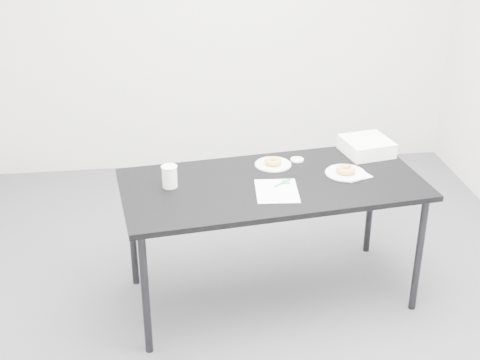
{
  "coord_description": "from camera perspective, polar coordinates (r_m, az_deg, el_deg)",
  "views": [
    {
      "loc": [
        -0.48,
        -3.43,
        2.47
      ],
      "look_at": [
        -0.06,
        0.02,
        0.79
      ],
      "focal_mm": 50.0,
      "sensor_mm": 36.0,
      "label": 1
    }
  ],
  "objects": [
    {
      "name": "donut_far",
      "position": [
        4.04,
        2.84,
        1.6
      ],
      "size": [
        0.14,
        0.14,
        0.03
      ],
      "primitive_type": "torus",
      "rotation": [
        0.0,
        0.0,
        0.44
      ],
      "color": "gold",
      "rests_on": "plate_far"
    },
    {
      "name": "plate_far",
      "position": [
        4.05,
        2.84,
        1.34
      ],
      "size": [
        0.22,
        0.22,
        0.01
      ],
      "primitive_type": "cylinder",
      "color": "silver",
      "rests_on": "table"
    },
    {
      "name": "pen",
      "position": [
        3.82,
        3.67,
        -0.23
      ],
      "size": [
        0.11,
        0.09,
        0.01
      ],
      "primitive_type": "cylinder",
      "rotation": [
        0.0,
        1.57,
        0.67
      ],
      "color": "#0D9573",
      "rests_on": "scorecard"
    },
    {
      "name": "donut_near",
      "position": [
        3.97,
        9.01,
        0.88
      ],
      "size": [
        0.14,
        0.14,
        0.04
      ],
      "primitive_type": "torus",
      "rotation": [
        0.0,
        0.0,
        0.24
      ],
      "color": "gold",
      "rests_on": "plate_near"
    },
    {
      "name": "floor",
      "position": [
        4.25,
        0.85,
        -9.66
      ],
      "size": [
        4.0,
        4.0,
        0.0
      ],
      "primitive_type": "plane",
      "color": "#525257",
      "rests_on": "ground"
    },
    {
      "name": "napkin",
      "position": [
        3.98,
        9.62,
        0.47
      ],
      "size": [
        0.22,
        0.22,
        0.0
      ],
      "primitive_type": "cube",
      "rotation": [
        0.0,
        0.0,
        0.38
      ],
      "color": "white",
      "rests_on": "table"
    },
    {
      "name": "logo_patch",
      "position": [
        3.84,
        3.91,
        -0.18
      ],
      "size": [
        0.05,
        0.05,
        0.0
      ],
      "primitive_type": "cube",
      "rotation": [
        0.0,
        0.0,
        -0.08
      ],
      "color": "green",
      "rests_on": "scorecard"
    },
    {
      "name": "wall_back",
      "position": [
        5.56,
        -1.93,
        14.24
      ],
      "size": [
        4.0,
        0.02,
        2.7
      ],
      "primitive_type": "cube",
      "color": "silver",
      "rests_on": "floor"
    },
    {
      "name": "bakery_box",
      "position": [
        4.27,
        10.75,
        2.85
      ],
      "size": [
        0.33,
        0.33,
        0.09
      ],
      "primitive_type": "cube",
      "rotation": [
        0.0,
        0.0,
        0.2
      ],
      "color": "white",
      "rests_on": "table"
    },
    {
      "name": "coffee_cup",
      "position": [
        3.78,
        -6.03,
        0.31
      ],
      "size": [
        0.08,
        0.08,
        0.13
      ],
      "primitive_type": "cylinder",
      "color": "white",
      "rests_on": "table"
    },
    {
      "name": "plate_near",
      "position": [
        3.98,
        8.99,
        0.59
      ],
      "size": [
        0.24,
        0.24,
        0.01
      ],
      "primitive_type": "cylinder",
      "color": "silver",
      "rests_on": "napkin"
    },
    {
      "name": "cup_lid",
      "position": [
        4.12,
        4.89,
        1.74
      ],
      "size": [
        0.08,
        0.08,
        0.01
      ],
      "primitive_type": "cylinder",
      "color": "white",
      "rests_on": "table"
    },
    {
      "name": "scorecard",
      "position": [
        3.74,
        3.16,
        -0.93
      ],
      "size": [
        0.26,
        0.31,
        0.0
      ],
      "primitive_type": "cube",
      "rotation": [
        0.0,
        0.0,
        -0.08
      ],
      "color": "white",
      "rests_on": "table"
    },
    {
      "name": "table",
      "position": [
        3.87,
        2.78,
        -0.96
      ],
      "size": [
        1.81,
        1.02,
        0.79
      ],
      "rotation": [
        0.0,
        0.0,
        0.13
      ],
      "color": "black",
      "rests_on": "floor"
    }
  ]
}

